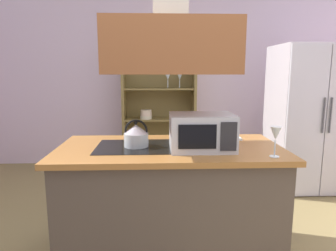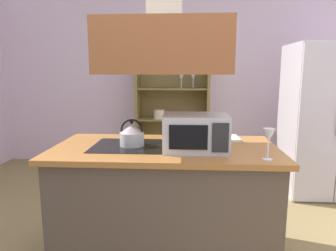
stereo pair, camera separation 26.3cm
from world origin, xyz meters
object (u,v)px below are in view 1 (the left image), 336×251
(refrigerator, at_px, (309,118))
(kettle, at_px, (136,135))
(microwave, at_px, (202,132))
(cutting_board, at_px, (219,137))
(wine_glass_on_counter, at_px, (276,135))
(dish_cabinet, at_px, (159,114))

(refrigerator, relative_size, kettle, 8.62)
(refrigerator, height_order, microwave, refrigerator)
(cutting_board, distance_m, microwave, 0.44)
(refrigerator, xyz_separation_m, wine_glass_on_counter, (-1.13, -1.75, 0.16))
(kettle, distance_m, wine_glass_on_counter, 0.99)
(microwave, bearing_deg, dish_cabinet, 96.57)
(dish_cabinet, xyz_separation_m, wine_glass_on_counter, (0.74, -2.73, 0.23))
(dish_cabinet, height_order, cutting_board, dish_cabinet)
(wine_glass_on_counter, bearing_deg, refrigerator, 57.14)
(dish_cabinet, relative_size, microwave, 4.05)
(dish_cabinet, height_order, kettle, dish_cabinet)
(refrigerator, distance_m, cutting_board, 1.80)
(microwave, bearing_deg, refrigerator, 43.89)
(microwave, bearing_deg, wine_glass_on_counter, -26.30)
(cutting_board, bearing_deg, dish_cabinet, 103.01)
(cutting_board, xyz_separation_m, microwave, (-0.20, -0.37, 0.12))
(wine_glass_on_counter, bearing_deg, kettle, 161.33)
(refrigerator, bearing_deg, cutting_board, -140.20)
(dish_cabinet, xyz_separation_m, kettle, (-0.19, -2.41, 0.17))
(kettle, height_order, cutting_board, kettle)
(kettle, relative_size, wine_glass_on_counter, 1.00)
(kettle, height_order, microwave, microwave)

